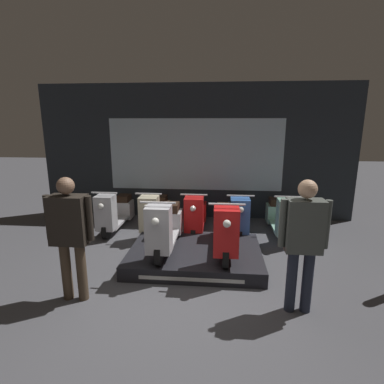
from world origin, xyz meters
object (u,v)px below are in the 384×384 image
Objects in this scene: person_left_browsing at (70,229)px; scooter_backrow_4 at (281,217)px; scooter_display_left at (165,227)px; scooter_backrow_0 at (115,212)px; scooter_backrow_2 at (196,214)px; scooter_backrow_3 at (238,216)px; person_right_browsing at (303,237)px; scooter_backrow_1 at (155,213)px; scooter_display_right at (225,229)px.

scooter_backrow_4 is at bearing 39.74° from person_left_browsing.
scooter_display_left is 2.62m from scooter_backrow_4.
scooter_backrow_0 is 1.77m from scooter_backrow_2.
scooter_backrow_0 is 2.66m from scooter_backrow_3.
person_right_browsing is at bearing -39.09° from scooter_backrow_0.
scooter_backrow_0 is 2.74m from person_left_browsing.
scooter_backrow_2 is (0.89, 0.00, 0.00)m from scooter_backrow_1.
scooter_backrow_4 is at bearing 50.76° from scooter_display_right.
scooter_backrow_4 is at bearing 33.67° from scooter_display_left.
person_left_browsing is (-1.01, -1.20, 0.38)m from scooter_display_left.
scooter_backrow_2 is 1.00× the size of scooter_backrow_3.
person_right_browsing is (-0.29, -2.65, 0.60)m from scooter_backrow_4.
scooter_backrow_0 is 1.00× the size of scooter_backrow_2.
scooter_backrow_4 is at bearing 0.00° from scooter_backrow_0.
scooter_display_right is at bearing 0.00° from scooter_display_left.
scooter_display_right is 0.97× the size of person_right_browsing.
scooter_backrow_1 and scooter_backrow_4 have the same top height.
person_left_browsing reaches higher than scooter_backrow_3.
scooter_display_left is 0.99m from scooter_display_right.
scooter_backrow_3 is 0.97× the size of person_right_browsing.
person_left_browsing reaches higher than scooter_display_right.
person_left_browsing is (-2.01, -1.20, 0.38)m from scooter_display_right.
scooter_display_left reaches higher than scooter_backrow_3.
scooter_backrow_0 is at bearing 180.00° from scooter_backrow_4.
scooter_backrow_3 is 3.56m from person_left_browsing.
scooter_backrow_4 is (1.77, 0.00, 0.00)m from scooter_backrow_2.
person_right_browsing is at bearing -53.30° from scooter_display_right.
person_right_browsing is at bearing -60.68° from scooter_backrow_2.
scooter_backrow_2 is 3.06m from person_left_browsing.
scooter_display_right is at bearing -44.39° from scooter_backrow_1.
scooter_backrow_1 is (-1.48, 1.45, -0.23)m from scooter_display_right.
scooter_backrow_4 is (2.17, 1.45, -0.23)m from scooter_display_left.
scooter_backrow_2 is 0.89m from scooter_backrow_3.
scooter_backrow_2 is (-0.59, 1.45, -0.23)m from scooter_display_right.
person_left_browsing is at bearing -140.26° from scooter_backrow_4.
person_right_browsing reaches higher than scooter_backrow_1.
scooter_backrow_2 is at bearing 0.00° from scooter_backrow_0.
scooter_backrow_0 is 1.00× the size of scooter_backrow_1.
scooter_display_right reaches higher than scooter_backrow_3.
scooter_backrow_0 is at bearing 180.00° from scooter_backrow_3.
person_left_browsing is at bearing -130.17° from scooter_display_left.
scooter_backrow_4 is (3.55, 0.00, 0.00)m from scooter_backrow_0.
scooter_backrow_3 is at bearing 180.00° from scooter_backrow_4.
scooter_display_left is 1.00× the size of scooter_backrow_2.
scooter_backrow_3 is 2.78m from person_right_browsing.
scooter_backrow_1 is at bearing 135.61° from scooter_display_right.
scooter_backrow_2 is (1.77, 0.00, 0.00)m from scooter_backrow_0.
scooter_display_left is 2.27m from person_right_browsing.
scooter_display_left is at bearing -131.62° from scooter_backrow_3.
person_left_browsing reaches higher than scooter_backrow_2.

